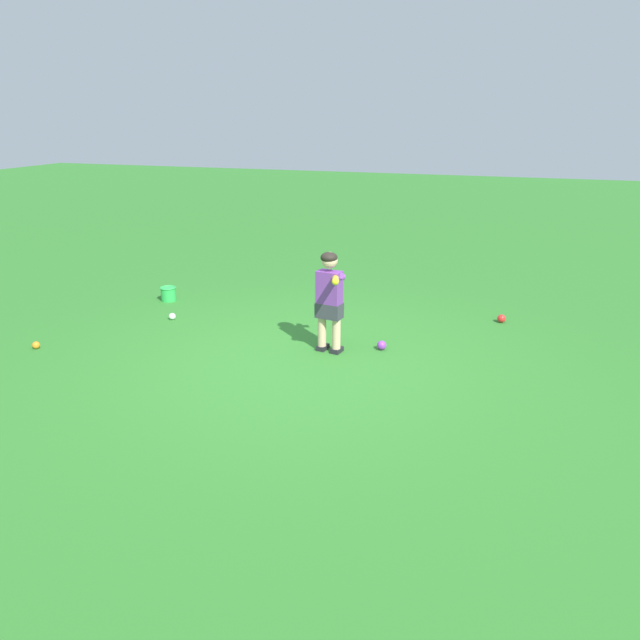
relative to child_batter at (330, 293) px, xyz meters
The scene contains 7 objects.
ground_plane 0.77m from the child_batter, 68.45° to the left, with size 40.00×40.00×0.00m, color #2D7528.
child_batter is the anchor object (origin of this frame).
play_ball_behind_batter 0.82m from the child_batter, 155.61° to the right, with size 0.10×0.10×0.10m, color purple.
play_ball_by_bucket 3.22m from the child_batter, 17.08° to the left, with size 0.08×0.08×0.08m, color orange.
play_ball_far_left 2.28m from the child_batter, 10.50° to the right, with size 0.08×0.08×0.08m, color white.
play_ball_center_lawn 2.38m from the child_batter, 136.81° to the right, with size 0.10×0.10×0.10m, color red.
toy_bucket 2.90m from the child_batter, 22.45° to the right, with size 0.22×0.22×0.19m.
Camera 1 is at (-2.02, 5.48, 2.44)m, focal length 34.84 mm.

